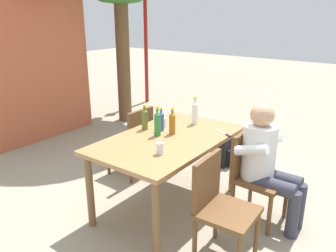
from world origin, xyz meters
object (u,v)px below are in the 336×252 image
object	(u,v)px
bottle_blue	(161,121)
brick_kiosk	(13,42)
bottle_olive	(145,119)
chair_far_right	(134,138)
person_in_white_shirt	(266,159)
chair_near_left	(219,203)
chair_near_right	(254,172)
bottle_green	(157,123)
dining_table	(168,147)
backpack_by_near_side	(224,149)
cup_glass	(160,148)
lamp_post	(145,2)
bottle_clear	(195,112)
table_knife	(225,134)
bottle_amber	(172,123)
cup_white	(163,123)

from	to	relation	value
bottle_blue	brick_kiosk	bearing A→B (deg)	83.26
bottle_olive	brick_kiosk	bearing A→B (deg)	81.57
chair_far_right	person_in_white_shirt	xyz separation A→B (m)	(0.00, -1.65, 0.17)
chair_far_right	chair_near_left	world-z (taller)	same
brick_kiosk	chair_near_right	bearing A→B (deg)	-92.25
chair_far_right	bottle_green	size ratio (longest dim) A/B	2.86
dining_table	chair_near_left	world-z (taller)	chair_near_left
chair_near_right	bottle_green	distance (m)	1.05
chair_near_right	chair_near_left	world-z (taller)	same
chair_far_right	backpack_by_near_side	world-z (taller)	chair_far_right
chair_near_left	chair_near_right	bearing A→B (deg)	-0.01
bottle_blue	cup_glass	distance (m)	0.63
bottle_blue	lamp_post	distance (m)	4.37
chair_near_left	bottle_olive	xyz separation A→B (m)	(0.41, 1.11, 0.41)
chair_far_right	bottle_clear	size ratio (longest dim) A/B	2.82
chair_far_right	table_knife	world-z (taller)	chair_far_right
bottle_blue	cup_glass	xyz separation A→B (m)	(-0.50, -0.37, -0.05)
chair_far_right	table_knife	xyz separation A→B (m)	(0.07, -1.18, 0.29)
chair_far_right	bottle_blue	world-z (taller)	bottle_blue
person_in_white_shirt	lamp_post	size ratio (longest dim) A/B	0.39
chair_far_right	bottle_clear	xyz separation A→B (m)	(0.17, -0.76, 0.42)
lamp_post	dining_table	bearing A→B (deg)	-137.42
bottle_green	person_in_white_shirt	bearing A→B (deg)	-69.90
bottle_green	bottle_clear	bearing A→B (deg)	-10.75
chair_near_right	table_knife	world-z (taller)	chair_near_right
lamp_post	bottle_clear	bearing A→B (deg)	-132.61
person_in_white_shirt	bottle_amber	size ratio (longest dim) A/B	4.27
chair_near_left	bottle_blue	distance (m)	1.14
bottle_green	lamp_post	bearing A→B (deg)	41.28
cup_glass	table_knife	size ratio (longest dim) A/B	0.48
chair_far_right	person_in_white_shirt	bearing A→B (deg)	-89.97
chair_near_left	lamp_post	xyz separation A→B (m)	(3.60, 3.75, 1.65)
cup_white	bottle_blue	bearing A→B (deg)	-154.16
chair_far_right	bottle_amber	size ratio (longest dim) A/B	3.15
bottle_clear	cup_white	xyz separation A→B (m)	(-0.28, 0.22, -0.09)
bottle_blue	backpack_by_near_side	distance (m)	1.36
bottle_clear	cup_white	distance (m)	0.37
chair_far_right	cup_white	size ratio (longest dim) A/B	9.11
dining_table	person_in_white_shirt	xyz separation A→B (m)	(0.35, -0.88, -0.02)
bottle_green	cup_white	world-z (taller)	bottle_green
bottle_clear	backpack_by_near_side	world-z (taller)	bottle_clear
chair_near_right	chair_far_right	distance (m)	1.54
dining_table	person_in_white_shirt	distance (m)	0.95
chair_near_left	lamp_post	world-z (taller)	lamp_post
person_in_white_shirt	chair_near_left	bearing A→B (deg)	171.15
bottle_clear	cup_glass	world-z (taller)	bottle_clear
dining_table	bottle_green	world-z (taller)	bottle_green
chair_near_right	bottle_amber	xyz separation A→B (m)	(-0.25, 0.80, 0.41)
bottle_olive	cup_glass	xyz separation A→B (m)	(-0.43, -0.53, -0.06)
bottle_amber	backpack_by_near_side	size ratio (longest dim) A/B	0.61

